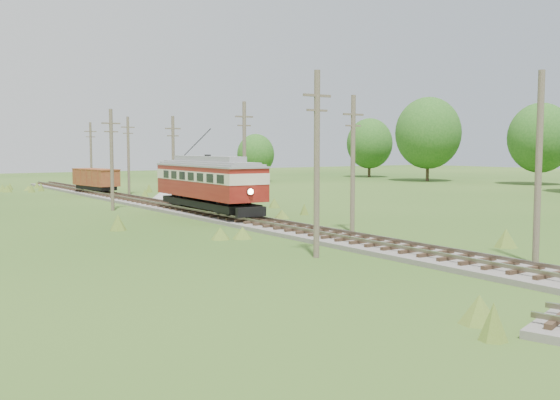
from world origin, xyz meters
TOP-DOWN VIEW (x-y plane):
  - railbed_main at (0.00, 34.00)m, footprint 3.60×96.00m
  - streetcar at (-0.00, 31.17)m, footprint 3.78×13.78m
  - gondola at (0.00, 58.33)m, footprint 3.36×7.57m
  - gravel_pile at (4.57, 49.28)m, footprint 2.88×3.06m
  - utility_pole_r_1 at (3.10, 5.00)m, footprint 0.30×0.30m
  - utility_pole_r_2 at (3.30, 18.00)m, footprint 1.60×0.30m
  - utility_pole_r_3 at (3.20, 31.00)m, footprint 1.60×0.30m
  - utility_pole_r_4 at (3.00, 44.00)m, footprint 1.60×0.30m
  - utility_pole_r_5 at (3.40, 57.00)m, footprint 1.60×0.30m
  - utility_pole_r_6 at (3.20, 70.00)m, footprint 1.60×0.30m
  - utility_pole_l_a at (-4.20, 12.00)m, footprint 1.60×0.30m
  - utility_pole_l_b at (-4.50, 40.00)m, footprint 1.60×0.30m
  - tree_right_3 at (60.00, 42.00)m, footprint 9.24×9.24m
  - tree_right_4 at (54.00, 58.00)m, footprint 10.50×10.50m
  - tree_right_5 at (56.00, 74.00)m, footprint 8.40×8.40m
  - tree_mid_b at (30.00, 72.00)m, footprint 5.88×5.88m

SIDE VIEW (x-z plane):
  - railbed_main at x=0.00m, z-range -0.09..0.48m
  - gravel_pile at x=4.57m, z-range -0.03..1.01m
  - gondola at x=0.00m, z-range 0.66..3.09m
  - streetcar at x=0.00m, z-range -0.28..5.98m
  - utility_pole_r_4 at x=3.00m, z-range 0.12..8.52m
  - tree_mid_b at x=30.00m, z-range 0.54..8.12m
  - utility_pole_r_1 at x=3.10m, z-range 0.00..8.80m
  - utility_pole_r_2 at x=3.30m, z-range 0.12..8.72m
  - utility_pole_l_b at x=-4.50m, z-range 0.12..8.72m
  - utility_pole_r_6 at x=3.20m, z-range 0.12..8.82m
  - utility_pole_r_5 at x=3.40m, z-range 0.13..9.03m
  - utility_pole_r_3 at x=3.20m, z-range 0.13..9.13m
  - utility_pole_l_a at x=-4.20m, z-range 0.13..9.13m
  - tree_right_5 at x=56.00m, z-range 0.78..11.60m
  - tree_right_3 at x=60.00m, z-range 0.86..12.77m
  - tree_right_4 at x=54.00m, z-range 0.98..14.51m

